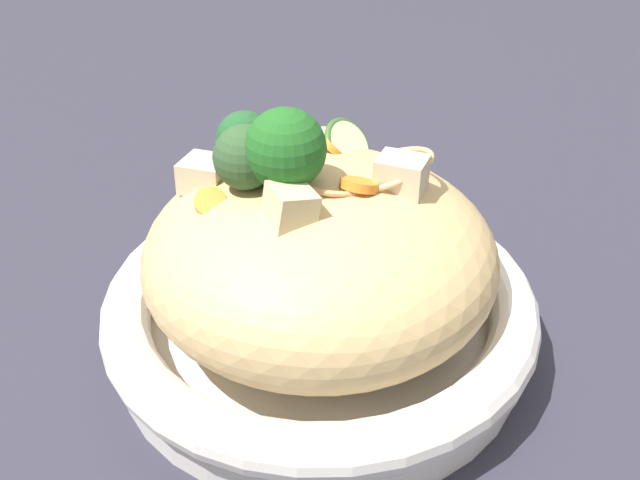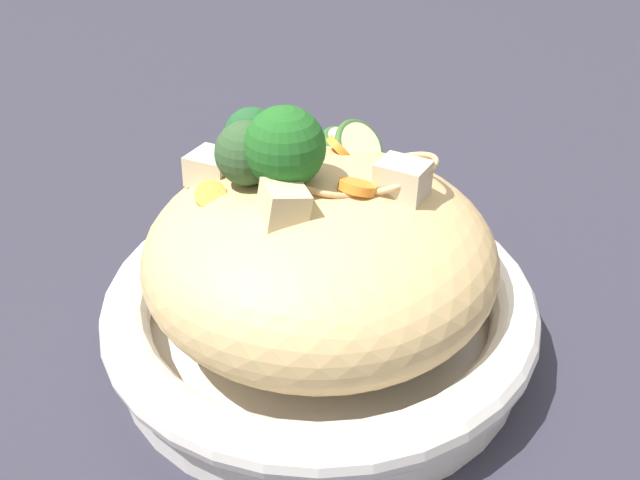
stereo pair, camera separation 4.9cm
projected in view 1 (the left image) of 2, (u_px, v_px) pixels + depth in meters
ground_plane at (320, 341)px, 0.54m from camera, size 3.00×3.00×0.00m
serving_bowl at (320, 311)px, 0.53m from camera, size 0.31×0.31×0.05m
noodle_heap at (320, 254)px, 0.50m from camera, size 0.24×0.24×0.13m
broccoli_florets at (265, 151)px, 0.46m from camera, size 0.09×0.10×0.07m
carrot_coins at (307, 160)px, 0.51m from camera, size 0.16×0.12×0.04m
zucchini_slices at (309, 146)px, 0.54m from camera, size 0.08×0.12×0.04m
chicken_chunks at (299, 177)px, 0.48m from camera, size 0.11×0.17×0.04m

